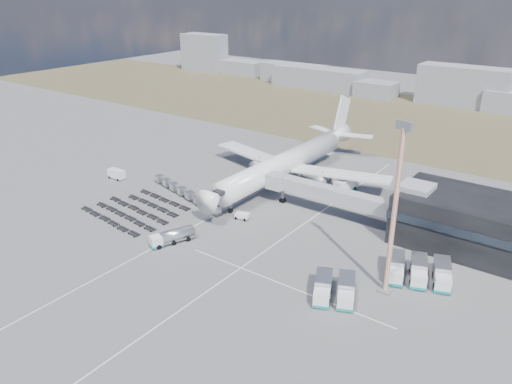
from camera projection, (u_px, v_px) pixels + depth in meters
The scene contains 16 objects.
ground at pixel (204, 227), 103.55m from camera, with size 420.00×420.00×0.00m, color #565659.
grass_strip at pixel (401, 119), 185.49m from camera, with size 420.00×90.00×0.01m, color brown.
lane_markings at pixel (250, 235), 100.48m from camera, with size 47.12×110.00×0.01m.
terminal at pixel (479, 224), 93.43m from camera, with size 30.40×16.40×11.00m.
jet_bridge at pixel (320, 192), 108.17m from camera, with size 30.30×3.80×7.05m.
airliner at pixel (288, 162), 125.62m from camera, with size 51.59×64.53×17.62m.
skyline at pixel (489, 86), 200.83m from camera, with size 290.69×25.50×25.03m.
fuel_tanker at pixel (172, 236), 96.87m from camera, with size 5.43×9.05×2.87m.
pushback_tug at pixel (242, 216), 107.04m from camera, with size 3.01×1.69×1.39m, color white.
utility_van at pixel (116, 174), 128.85m from camera, with size 4.72×2.13×2.48m, color white.
catering_truck at pixel (345, 186), 120.85m from camera, with size 4.29×6.83×2.92m.
service_trucks_near at pixel (334, 289), 79.84m from camera, with size 8.87×9.50×3.05m.
service_trucks_far at pixel (419, 271), 84.85m from camera, with size 12.29×10.80×3.12m.
uld_row at pixel (186, 193), 117.51m from camera, with size 26.81×8.44×1.84m.
baggage_dollies at pixel (136, 210), 110.71m from camera, with size 22.06×18.07×0.64m.
floodlight_mast at pixel (394, 212), 76.70m from camera, with size 2.74×2.22×28.73m.
Camera 1 is at (63.36, -68.39, 46.95)m, focal length 35.00 mm.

